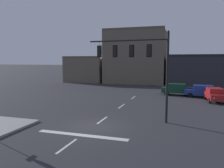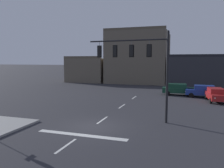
{
  "view_description": "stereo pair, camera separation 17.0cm",
  "coord_description": "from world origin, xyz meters",
  "px_view_note": "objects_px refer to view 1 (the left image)",
  "views": [
    {
      "loc": [
        6.34,
        -15.31,
        4.95
      ],
      "look_at": [
        0.65,
        2.57,
        2.98
      ],
      "focal_mm": 36.4,
      "sensor_mm": 36.0,
      "label": 1
    },
    {
      "loc": [
        6.51,
        -15.26,
        4.95
      ],
      "look_at": [
        0.65,
        2.57,
        2.98
      ],
      "focal_mm": 36.4,
      "sensor_mm": 36.0,
      "label": 2
    }
  ],
  "objects_px": {
    "car_lot_middle": "(177,89)",
    "car_lot_farside": "(215,94)",
    "signal_mast_near_side": "(139,59)",
    "car_lot_nearside": "(202,91)"
  },
  "relations": [
    {
      "from": "signal_mast_near_side",
      "to": "car_lot_middle",
      "type": "distance_m",
      "value": 15.95
    },
    {
      "from": "car_lot_nearside",
      "to": "car_lot_farside",
      "type": "distance_m",
      "value": 3.16
    },
    {
      "from": "car_lot_farside",
      "to": "car_lot_middle",
      "type": "bearing_deg",
      "value": 139.18
    },
    {
      "from": "signal_mast_near_side",
      "to": "car_lot_farside",
      "type": "height_order",
      "value": "signal_mast_near_side"
    },
    {
      "from": "car_lot_farside",
      "to": "car_lot_nearside",
      "type": "bearing_deg",
      "value": 113.26
    },
    {
      "from": "car_lot_middle",
      "to": "car_lot_farside",
      "type": "relative_size",
      "value": 0.99
    },
    {
      "from": "car_lot_middle",
      "to": "car_lot_farside",
      "type": "bearing_deg",
      "value": -40.82
    },
    {
      "from": "signal_mast_near_side",
      "to": "car_lot_farside",
      "type": "xyz_separation_m",
      "value": [
        7.14,
        11.26,
        -4.19
      ]
    },
    {
      "from": "signal_mast_near_side",
      "to": "car_lot_middle",
      "type": "relative_size",
      "value": 1.59
    },
    {
      "from": "car_lot_nearside",
      "to": "car_lot_middle",
      "type": "distance_m",
      "value": 3.43
    }
  ]
}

